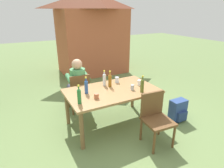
# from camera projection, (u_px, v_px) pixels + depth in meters

# --- Properties ---
(ground_plane) EXTENTS (24.00, 24.00, 0.00)m
(ground_plane) POSITION_uv_depth(u_px,v_px,m) (112.00, 124.00, 3.78)
(ground_plane) COLOR #6B844C
(dining_table) EXTENTS (1.68, 1.00, 0.73)m
(dining_table) POSITION_uv_depth(u_px,v_px,m) (112.00, 94.00, 3.54)
(dining_table) COLOR #A37547
(dining_table) RESTS_ON ground_plane
(chair_far_left) EXTENTS (0.46, 0.46, 0.87)m
(chair_far_left) POSITION_uv_depth(u_px,v_px,m) (79.00, 91.00, 4.09)
(chair_far_left) COLOR brown
(chair_far_left) RESTS_ON ground_plane
(chair_near_right) EXTENTS (0.47, 0.47, 0.87)m
(chair_near_right) POSITION_uv_depth(u_px,v_px,m) (155.00, 116.00, 3.11)
(chair_near_right) COLOR brown
(chair_near_right) RESTS_ON ground_plane
(person_in_white_shirt) EXTENTS (0.47, 0.61, 1.18)m
(person_in_white_shirt) POSITION_uv_depth(u_px,v_px,m) (77.00, 82.00, 4.12)
(person_in_white_shirt) COLOR #4C935B
(person_in_white_shirt) RESTS_ON ground_plane
(bottle_amber) EXTENTS (0.06, 0.06, 0.32)m
(bottle_amber) POSITION_uv_depth(u_px,v_px,m) (110.00, 80.00, 3.63)
(bottle_amber) COLOR #996019
(bottle_amber) RESTS_ON dining_table
(bottle_olive) EXTENTS (0.06, 0.06, 0.31)m
(bottle_olive) POSITION_uv_depth(u_px,v_px,m) (142.00, 85.00, 3.38)
(bottle_olive) COLOR #566623
(bottle_olive) RESTS_ON dining_table
(bottle_clear) EXTENTS (0.06, 0.06, 0.31)m
(bottle_clear) POSITION_uv_depth(u_px,v_px,m) (104.00, 79.00, 3.69)
(bottle_clear) COLOR white
(bottle_clear) RESTS_ON dining_table
(bottle_green) EXTENTS (0.06, 0.06, 0.32)m
(bottle_green) POSITION_uv_depth(u_px,v_px,m) (79.00, 96.00, 2.96)
(bottle_green) COLOR #287A38
(bottle_green) RESTS_ON dining_table
(bottle_blue) EXTENTS (0.06, 0.06, 0.31)m
(bottle_blue) POSITION_uv_depth(u_px,v_px,m) (86.00, 86.00, 3.34)
(bottle_blue) COLOR #2D56A3
(bottle_blue) RESTS_ON dining_table
(cup_white) EXTENTS (0.08, 0.08, 0.10)m
(cup_white) POSITION_uv_depth(u_px,v_px,m) (139.00, 83.00, 3.72)
(cup_white) COLOR white
(cup_white) RESTS_ON dining_table
(cup_steel) EXTENTS (0.07, 0.07, 0.10)m
(cup_steel) POSITION_uv_depth(u_px,v_px,m) (132.00, 87.00, 3.51)
(cup_steel) COLOR #B2B7BC
(cup_steel) RESTS_ON dining_table
(cup_terracotta) EXTENTS (0.08, 0.08, 0.09)m
(cup_terracotta) POSITION_uv_depth(u_px,v_px,m) (96.00, 96.00, 3.17)
(cup_terracotta) COLOR #BC6B47
(cup_terracotta) RESTS_ON dining_table
(cup_glass) EXTENTS (0.08, 0.08, 0.12)m
(cup_glass) POSITION_uv_depth(u_px,v_px,m) (117.00, 80.00, 3.85)
(cup_glass) COLOR silver
(cup_glass) RESTS_ON dining_table
(backpack_by_near_side) EXTENTS (0.33, 0.26, 0.45)m
(backpack_by_near_side) POSITION_uv_depth(u_px,v_px,m) (178.00, 111.00, 3.83)
(backpack_by_near_side) COLOR #2D4784
(backpack_by_near_side) RESTS_ON ground_plane
(brick_kiosk) EXTENTS (2.50, 1.74, 2.71)m
(brick_kiosk) POSITION_uv_depth(u_px,v_px,m) (92.00, 32.00, 6.52)
(brick_kiosk) COLOR #B25638
(brick_kiosk) RESTS_ON ground_plane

